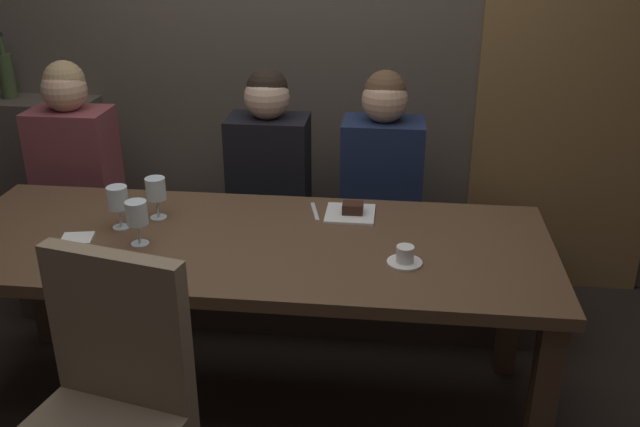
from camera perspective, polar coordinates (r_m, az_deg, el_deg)
The scene contains 17 objects.
ground at distance 2.94m, azimuth -5.39°, elevation -15.14°, with size 9.00×9.00×0.00m, color black.
arched_door at distance 3.51m, azimuth 20.74°, elevation 14.49°, with size 0.90×0.05×2.55m.
back_counter at distance 4.11m, azimuth -24.29°, elevation 2.15°, with size 1.10×0.28×0.95m, color #494138.
dining_table at distance 2.58m, azimuth -5.94°, elevation -3.82°, with size 2.20×0.84×0.74m.
banquette_bench at distance 3.39m, azimuth -3.18°, elevation -4.72°, with size 2.50×0.44×0.45m.
chair_near_side at distance 2.13m, azimuth -17.24°, elevation -14.53°, with size 0.53×0.53×0.98m.
diner_redhead at distance 3.41m, azimuth -19.48°, elevation 4.90°, with size 0.36×0.24×0.78m.
diner_bearded at distance 3.18m, azimuth -4.21°, elevation 4.70°, with size 0.36×0.24×0.76m.
diner_far_end at distance 3.13m, azimuth 5.12°, elevation 4.37°, with size 0.36×0.24×0.76m.
wine_bottle_pale_label at distance 3.91m, azimuth -24.22°, elevation 10.33°, with size 0.08×0.08×0.33m.
wine_glass_center_back at distance 2.53m, azimuth -14.73°, elevation -0.05°, with size 0.08×0.08×0.16m.
wine_glass_far_left at distance 2.68m, azimuth -16.17°, elevation 1.08°, with size 0.08×0.08×0.16m.
wine_glass_center_front at distance 2.73m, azimuth -13.26°, elevation 1.89°, with size 0.08×0.08×0.16m.
espresso_cup at distance 2.37m, azimuth 6.94°, elevation -3.52°, with size 0.12×0.12×0.06m.
dessert_plate at distance 2.72m, azimuth 2.56°, elevation 0.15°, with size 0.19×0.19×0.05m.
fork_on_table at distance 2.75m, azimuth -0.42°, elevation 0.16°, with size 0.02×0.17×0.01m, color silver.
folded_napkin at distance 2.67m, azimuth -19.22°, elevation -1.94°, with size 0.11×0.10×0.01m, color silver.
Camera 1 is at (0.52, -2.23, 1.85)m, focal length 39.21 mm.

